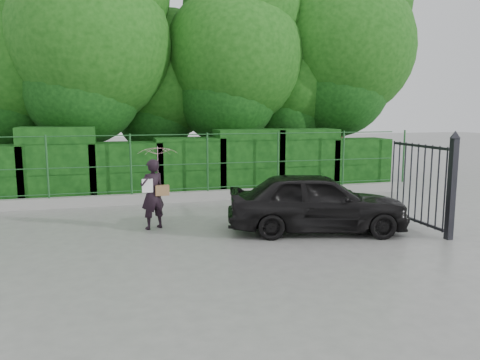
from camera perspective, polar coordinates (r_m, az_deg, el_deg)
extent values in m
plane|color=gray|center=(10.23, -1.20, -7.29)|extent=(80.00, 80.00, 0.00)
cube|color=#9E9E99|center=(14.49, -5.50, -1.98)|extent=(14.00, 0.25, 0.30)
cylinder|color=#1F5125|center=(14.26, -22.44, 1.51)|extent=(0.06, 0.06, 1.80)
cylinder|color=#1F5125|center=(14.15, -13.17, 1.88)|extent=(0.06, 0.06, 1.80)
cylinder|color=#1F5125|center=(14.41, -3.99, 2.21)|extent=(0.06, 0.06, 1.80)
cylinder|color=#1F5125|center=(15.02, 4.66, 2.46)|extent=(0.06, 0.06, 1.80)
cylinder|color=#1F5125|center=(15.94, 12.47, 2.64)|extent=(0.06, 0.06, 1.80)
cylinder|color=#1F5125|center=(17.13, 19.32, 2.76)|extent=(0.06, 0.06, 1.80)
cylinder|color=#1F5125|center=(14.45, -5.51, -1.00)|extent=(13.60, 0.03, 0.03)
cylinder|color=#1F5125|center=(14.34, -5.55, 1.96)|extent=(13.60, 0.03, 0.03)
cylinder|color=#1F5125|center=(14.27, -5.61, 5.55)|extent=(13.60, 0.03, 0.03)
cube|color=black|center=(15.23, -21.22, 1.77)|extent=(2.20, 1.20, 2.29)
cube|color=black|center=(15.17, -13.64, 1.12)|extent=(2.20, 1.20, 1.78)
cube|color=black|center=(15.35, -6.17, 1.60)|extent=(2.20, 1.20, 1.89)
cube|color=black|center=(15.76, 1.03, 2.30)|extent=(2.20, 1.20, 2.14)
cube|color=black|center=(16.43, 7.75, 2.47)|extent=(2.20, 1.20, 2.13)
cube|color=black|center=(17.32, 13.85, 2.00)|extent=(2.20, 1.20, 1.77)
cylinder|color=black|center=(17.85, -25.33, 4.81)|extent=(0.36, 0.36, 3.75)
sphere|color=#14470F|center=(17.88, -25.80, 12.02)|extent=(4.50, 4.50, 4.50)
cylinder|color=black|center=(16.77, -17.41, 6.33)|extent=(0.36, 0.36, 4.50)
sphere|color=#14470F|center=(16.90, -17.84, 15.51)|extent=(5.40, 5.40, 5.40)
cylinder|color=black|center=(18.18, -9.26, 4.79)|extent=(0.36, 0.36, 3.25)
sphere|color=#14470F|center=(18.16, -9.41, 10.93)|extent=(3.90, 3.90, 3.90)
cylinder|color=black|center=(17.61, -0.79, 6.41)|extent=(0.36, 0.36, 4.25)
sphere|color=#14470F|center=(17.70, -0.80, 14.68)|extent=(5.10, 5.10, 5.10)
cylinder|color=black|center=(19.06, 6.02, 5.40)|extent=(0.36, 0.36, 3.50)
sphere|color=#14470F|center=(19.06, 6.12, 11.71)|extent=(4.20, 4.20, 4.20)
cylinder|color=black|center=(19.49, 12.02, 7.17)|extent=(0.36, 0.36, 4.75)
sphere|color=#14470F|center=(19.63, 12.28, 15.51)|extent=(5.70, 5.70, 5.70)
cube|color=black|center=(11.00, 24.38, -1.06)|extent=(0.14, 0.14, 2.20)
cone|color=black|center=(10.88, 24.77, 5.08)|extent=(0.22, 0.22, 0.16)
cube|color=black|center=(12.07, 20.64, -4.64)|extent=(0.05, 2.00, 0.06)
cube|color=black|center=(11.81, 21.10, 3.90)|extent=(0.05, 2.00, 0.06)
cylinder|color=black|center=(11.16, 23.72, -1.15)|extent=(0.04, 0.04, 1.90)
cylinder|color=black|center=(11.36, 22.93, -0.95)|extent=(0.04, 0.04, 1.90)
cylinder|color=black|center=(11.55, 22.17, -0.75)|extent=(0.04, 0.04, 1.90)
cylinder|color=black|center=(11.75, 21.44, -0.56)|extent=(0.04, 0.04, 1.90)
cylinder|color=black|center=(11.95, 20.73, -0.38)|extent=(0.04, 0.04, 1.90)
cylinder|color=black|center=(12.15, 20.04, -0.21)|extent=(0.04, 0.04, 1.90)
cylinder|color=black|center=(12.35, 19.38, -0.03)|extent=(0.04, 0.04, 1.90)
cylinder|color=black|center=(12.56, 18.74, 0.13)|extent=(0.04, 0.04, 1.90)
cylinder|color=black|center=(12.76, 18.11, 0.29)|extent=(0.04, 0.04, 1.90)
imported|color=black|center=(11.17, -10.62, -1.71)|extent=(0.71, 0.61, 1.66)
imported|color=beige|center=(11.13, -9.97, 1.91)|extent=(0.94, 0.96, 0.86)
cube|color=olive|center=(11.09, -9.46, -1.25)|extent=(0.32, 0.15, 0.24)
cube|color=white|center=(11.00, -11.22, -0.69)|extent=(0.25, 0.02, 0.32)
imported|color=black|center=(10.91, 9.32, -2.63)|extent=(4.36, 2.57, 1.39)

